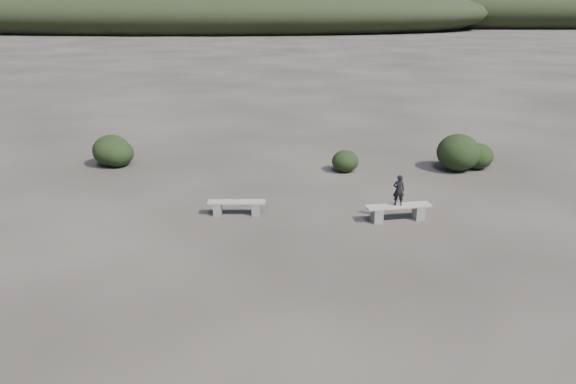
{
  "coord_description": "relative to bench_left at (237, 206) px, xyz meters",
  "views": [
    {
      "loc": [
        0.29,
        -9.79,
        5.82
      ],
      "look_at": [
        -0.25,
        3.5,
        1.1
      ],
      "focal_mm": 35.0,
      "sensor_mm": 36.0,
      "label": 1
    }
  ],
  "objects": [
    {
      "name": "bench_right",
      "position": [
        4.42,
        -0.24,
        0.03
      ],
      "size": [
        1.82,
        0.76,
        0.45
      ],
      "rotation": [
        0.0,
        0.0,
        0.23
      ],
      "color": "slate",
      "rests_on": "ground"
    },
    {
      "name": "shrub_a",
      "position": [
        -4.81,
        4.46,
        0.23
      ],
      "size": [
        1.15,
        1.15,
        0.94
      ],
      "primitive_type": "ellipsoid",
      "color": "black",
      "rests_on": "ground"
    },
    {
      "name": "shrub_f",
      "position": [
        -5.05,
        4.56,
        0.31
      ],
      "size": [
        1.3,
        1.3,
        1.1
      ],
      "primitive_type": "ellipsoid",
      "color": "black",
      "rests_on": "ground"
    },
    {
      "name": "shrub_e",
      "position": [
        7.88,
        4.7,
        0.21
      ],
      "size": [
        1.08,
        1.08,
        0.9
      ],
      "primitive_type": "ellipsoid",
      "color": "black",
      "rests_on": "ground"
    },
    {
      "name": "shrub_c",
      "position": [
        3.23,
        4.16,
        0.13
      ],
      "size": [
        0.93,
        0.93,
        0.74
      ],
      "primitive_type": "ellipsoid",
      "color": "black",
      "rests_on": "ground"
    },
    {
      "name": "shrub_d",
      "position": [
        7.13,
        4.45,
        0.4
      ],
      "size": [
        1.46,
        1.46,
        1.28
      ],
      "primitive_type": "ellipsoid",
      "color": "black",
      "rests_on": "ground"
    },
    {
      "name": "seated_person",
      "position": [
        4.39,
        -0.25,
        0.63
      ],
      "size": [
        0.32,
        0.21,
        0.85
      ],
      "primitive_type": "imported",
      "rotation": [
        0.0,
        0.0,
        3.17
      ],
      "color": "black",
      "rests_on": "bench_right"
    },
    {
      "name": "bench_left",
      "position": [
        0.0,
        0.0,
        0.0
      ],
      "size": [
        1.61,
        0.4,
        0.4
      ],
      "rotation": [
        0.0,
        0.0,
        0.04
      ],
      "color": "slate",
      "rests_on": "ground"
    },
    {
      "name": "ground",
      "position": [
        1.72,
        -4.65,
        -0.24
      ],
      "size": [
        1200.0,
        1200.0,
        0.0
      ],
      "primitive_type": "plane",
      "color": "#2C2722",
      "rests_on": "ground"
    }
  ]
}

